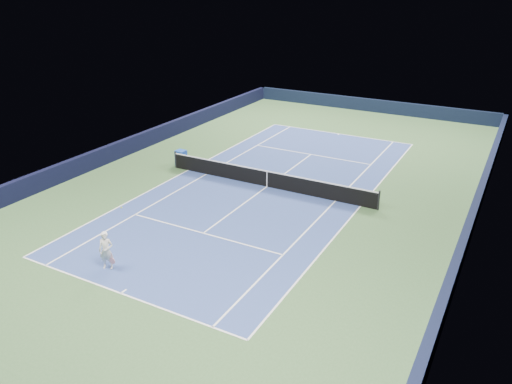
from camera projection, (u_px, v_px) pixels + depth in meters
The scene contains 19 objects.
ground at pixel (267, 187), 28.32m from camera, with size 40.00×40.00×0.00m, color #36572F.
wall_far at pixel (371, 105), 44.07m from camera, with size 22.00×0.35×1.10m, color black.
wall_right at pixel (472, 219), 23.32m from camera, with size 0.35×40.00×1.10m, color black.
wall_left at pixel (122, 149), 32.88m from camera, with size 0.35×40.00×1.10m, color black.
court_surface at pixel (267, 187), 28.32m from camera, with size 10.97×23.77×0.01m, color navy.
baseline_far at pixel (339, 134), 37.89m from camera, with size 10.97×0.08×0.00m, color white.
baseline_near at pixel (121, 293), 18.74m from camera, with size 10.97×0.08×0.00m, color white.
sideline_doubles_right at pixel (360, 206), 25.89m from camera, with size 0.08×23.77×0.00m, color white.
sideline_doubles_left at pixel (188, 170), 30.74m from camera, with size 0.08×23.77×0.00m, color white.
sideline_singles_right at pixel (335, 201), 26.50m from camera, with size 0.08×23.77×0.00m, color white.
sideline_singles_left at pixel (207, 174), 30.13m from camera, with size 0.08×23.77×0.00m, color white.
service_line_far at pixel (311, 154), 33.47m from camera, with size 8.23×0.08×0.00m, color white.
service_line_near at pixel (203, 233), 23.16m from camera, with size 8.23×0.08×0.00m, color white.
center_service_line at pixel (267, 187), 28.32m from camera, with size 0.08×12.80×0.00m, color white.
center_mark_far at pixel (339, 134), 37.77m from camera, with size 0.08×0.30×0.00m, color white.
center_mark_near at pixel (124, 291), 18.86m from camera, with size 0.08×0.30×0.00m, color white.
tennis_net at pixel (267, 178), 28.12m from camera, with size 12.90×0.10×1.07m.
sponsor_cube at pixel (181, 158), 31.39m from camera, with size 0.64×0.58×0.98m.
tennis_player at pixel (106, 251), 20.07m from camera, with size 0.82×1.33×2.37m.
Camera 1 is at (12.01, -23.21, 10.93)m, focal length 35.00 mm.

